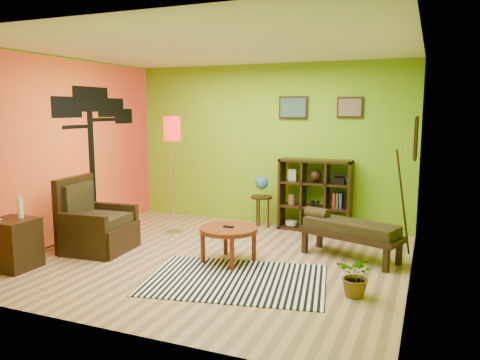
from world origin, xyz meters
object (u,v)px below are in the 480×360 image
at_px(armchair, 95,228).
at_px(side_cabinet, 13,244).
at_px(bench, 348,229).
at_px(potted_plant, 357,280).
at_px(globe_table, 262,189).
at_px(cube_shelf, 316,195).
at_px(floor_lamp, 172,139).
at_px(coffee_table, 229,232).

relative_size(armchair, side_cabinet, 1.11).
xyz_separation_m(armchair, side_cabinet, (-0.44, -1.04, 0.00)).
relative_size(bench, potted_plant, 3.05).
distance_m(armchair, globe_table, 2.80).
bearing_deg(cube_shelf, floor_lamp, -153.11).
height_order(side_cabinet, floor_lamp, floor_lamp).
bearing_deg(potted_plant, coffee_table, 162.79).
distance_m(side_cabinet, potted_plant, 4.26).
bearing_deg(armchair, potted_plant, -4.73).
xyz_separation_m(globe_table, cube_shelf, (0.90, 0.18, -0.08)).
height_order(side_cabinet, cube_shelf, cube_shelf).
bearing_deg(coffee_table, side_cabinet, -152.47).
relative_size(globe_table, bench, 0.62).
bearing_deg(bench, globe_table, 145.78).
xyz_separation_m(bench, potted_plant, (0.32, -1.32, -0.22)).
bearing_deg(coffee_table, floor_lamp, 144.62).
bearing_deg(coffee_table, cube_shelf, 71.91).
relative_size(cube_shelf, potted_plant, 2.53).
xyz_separation_m(coffee_table, cube_shelf, (0.68, 2.08, 0.19)).
bearing_deg(armchair, globe_table, 50.11).
bearing_deg(side_cabinet, potted_plant, 9.82).
relative_size(armchair, potted_plant, 2.23).
height_order(bench, potted_plant, bench).
bearing_deg(globe_table, potted_plant, -51.07).
height_order(globe_table, cube_shelf, cube_shelf).
bearing_deg(cube_shelf, side_cabinet, -132.93).
relative_size(armchair, cube_shelf, 0.88).
distance_m(floor_lamp, potted_plant, 3.79).
distance_m(floor_lamp, globe_table, 1.73).
height_order(coffee_table, side_cabinet, side_cabinet).
bearing_deg(coffee_table, globe_table, 96.52).
distance_m(armchair, bench, 3.58).
bearing_deg(coffee_table, bench, 28.41).
bearing_deg(bench, coffee_table, -151.59).
relative_size(cube_shelf, bench, 0.83).
bearing_deg(floor_lamp, coffee_table, -35.38).
bearing_deg(globe_table, coffee_table, -83.48).
xyz_separation_m(armchair, potted_plant, (3.76, -0.31, -0.14)).
height_order(coffee_table, floor_lamp, floor_lamp).
bearing_deg(bench, floor_lamp, 175.29).
height_order(side_cabinet, globe_table, side_cabinet).
height_order(floor_lamp, globe_table, floor_lamp).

